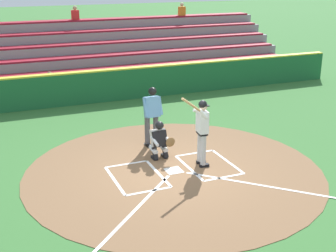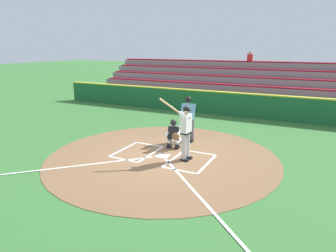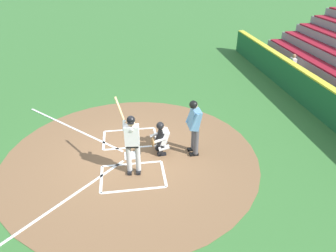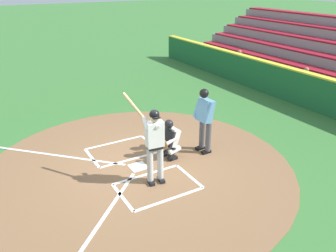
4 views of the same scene
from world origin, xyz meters
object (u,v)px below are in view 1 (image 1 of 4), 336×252
plate_umpire (152,112)px  baseball (145,144)px  batter (202,128)px  catcher (160,139)px

plate_umpire → baseball: 1.07m
baseball → plate_umpire: bearing=140.7°
batter → plate_umpire: size_ratio=1.14×
plate_umpire → baseball: size_ratio=25.20×
catcher → baseball: size_ratio=15.27×
plate_umpire → batter: bearing=110.2°
catcher → plate_umpire: size_ratio=0.61×
batter → catcher: bearing=-46.7°
batter → plate_umpire: (0.71, -1.94, -0.02)m
batter → plate_umpire: bearing=-69.8°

